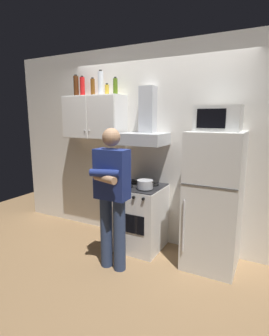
# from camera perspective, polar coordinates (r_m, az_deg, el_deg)

# --- Properties ---
(ground_plane) EXTENTS (7.00, 7.00, 0.00)m
(ground_plane) POSITION_cam_1_polar(r_m,az_deg,el_deg) (3.62, 0.00, -18.16)
(ground_plane) COLOR olive
(back_wall_tiled) EXTENTS (4.80, 0.10, 2.70)m
(back_wall_tiled) POSITION_cam_1_polar(r_m,az_deg,el_deg) (3.73, 4.33, 4.56)
(back_wall_tiled) COLOR silver
(back_wall_tiled) RESTS_ON ground_plane
(upper_cabinet) EXTENTS (0.90, 0.37, 0.60)m
(upper_cabinet) POSITION_cam_1_polar(r_m,az_deg,el_deg) (3.94, -8.56, 10.64)
(upper_cabinet) COLOR white
(stove_oven) EXTENTS (0.60, 0.62, 0.87)m
(stove_oven) POSITION_cam_1_polar(r_m,az_deg,el_deg) (3.66, 1.15, -10.36)
(stove_oven) COLOR white
(stove_oven) RESTS_ON ground_plane
(range_hood) EXTENTS (0.60, 0.44, 0.75)m
(range_hood) POSITION_cam_1_polar(r_m,az_deg,el_deg) (3.53, 2.16, 8.26)
(range_hood) COLOR #B7BABF
(refrigerator) EXTENTS (0.60, 0.62, 1.60)m
(refrigerator) POSITION_cam_1_polar(r_m,az_deg,el_deg) (3.25, 16.42, -6.75)
(refrigerator) COLOR white
(refrigerator) RESTS_ON ground_plane
(microwave) EXTENTS (0.48, 0.37, 0.28)m
(microwave) POSITION_cam_1_polar(r_m,az_deg,el_deg) (3.12, 17.43, 10.05)
(microwave) COLOR silver
(microwave) RESTS_ON refrigerator
(person_standing) EXTENTS (0.38, 0.33, 1.64)m
(person_standing) POSITION_cam_1_polar(r_m,az_deg,el_deg) (3.03, -4.85, -5.59)
(person_standing) COLOR navy
(person_standing) RESTS_ON ground_plane
(cooking_pot) EXTENTS (0.30, 0.20, 0.11)m
(cooking_pot) POSITION_cam_1_polar(r_m,az_deg,el_deg) (3.35, 2.25, -3.48)
(cooking_pot) COLOR #B7BABF
(cooking_pot) RESTS_ON stove_oven
(bottle_soda_red) EXTENTS (0.07, 0.07, 0.29)m
(bottle_soda_red) POSITION_cam_1_polar(r_m,az_deg,el_deg) (4.12, -11.04, 16.64)
(bottle_soda_red) COLOR red
(bottle_soda_red) RESTS_ON upper_cabinet
(bottle_vodka_clear) EXTENTS (0.08, 0.08, 0.34)m
(bottle_vodka_clear) POSITION_cam_1_polar(r_m,az_deg,el_deg) (3.89, -7.20, 17.48)
(bottle_vodka_clear) COLOR silver
(bottle_vodka_clear) RESTS_ON upper_cabinet
(bottle_beer_brown) EXTENTS (0.06, 0.06, 0.25)m
(bottle_beer_brown) POSITION_cam_1_polar(r_m,az_deg,el_deg) (4.01, -8.89, 16.64)
(bottle_beer_brown) COLOR brown
(bottle_beer_brown) RESTS_ON upper_cabinet
(bottle_spice_jar) EXTENTS (0.06, 0.06, 0.16)m
(bottle_spice_jar) POSITION_cam_1_polar(r_m,az_deg,el_deg) (3.84, -5.89, 16.25)
(bottle_spice_jar) COLOR gold
(bottle_spice_jar) RESTS_ON upper_cabinet
(bottle_rum_dark) EXTENTS (0.08, 0.08, 0.31)m
(bottle_rum_dark) POSITION_cam_1_polar(r_m,az_deg,el_deg) (4.19, -12.31, 16.66)
(bottle_rum_dark) COLOR #47230F
(bottle_rum_dark) RESTS_ON upper_cabinet
(bottle_olive_oil) EXTENTS (0.06, 0.06, 0.23)m
(bottle_olive_oil) POSITION_cam_1_polar(r_m,az_deg,el_deg) (3.80, -4.09, 16.93)
(bottle_olive_oil) COLOR #4C6B19
(bottle_olive_oil) RESTS_ON upper_cabinet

